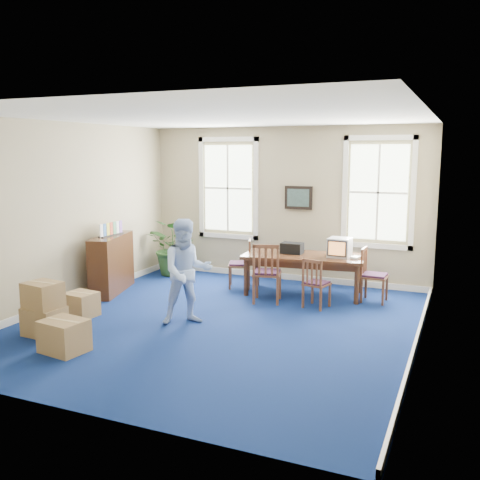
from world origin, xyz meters
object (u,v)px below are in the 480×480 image
at_px(conference_table, 304,274).
at_px(crt_tv, 340,247).
at_px(credenza, 112,264).
at_px(cardboard_boxes, 60,307).
at_px(man, 187,272).
at_px(potted_plant, 175,247).
at_px(chair_near_left, 267,272).

relative_size(conference_table, crt_tv, 5.24).
height_order(crt_tv, credenza, crt_tv).
bearing_deg(cardboard_boxes, credenza, 108.75).
height_order(conference_table, crt_tv, crt_tv).
xyz_separation_m(man, cardboard_boxes, (-1.47, -1.22, -0.41)).
distance_m(conference_table, credenza, 3.69).
relative_size(potted_plant, cardboard_boxes, 0.84).
xyz_separation_m(man, credenza, (-2.27, 1.13, -0.28)).
xyz_separation_m(man, potted_plant, (-1.87, 2.86, -0.21)).
distance_m(crt_tv, credenza, 4.35).
xyz_separation_m(conference_table, cardboard_boxes, (-2.66, -3.62, 0.04)).
xyz_separation_m(crt_tv, man, (-1.85, -2.46, -0.11)).
bearing_deg(man, crt_tv, 14.79).
height_order(man, potted_plant, man).
bearing_deg(crt_tv, chair_near_left, -141.36).
xyz_separation_m(crt_tv, chair_near_left, (-1.12, -0.82, -0.40)).
distance_m(man, cardboard_boxes, 1.95).
distance_m(chair_near_left, man, 1.82).
bearing_deg(chair_near_left, potted_plant, -38.49).
relative_size(conference_table, cardboard_boxes, 1.52).
bearing_deg(man, chair_near_left, 27.75).
bearing_deg(credenza, man, -42.03).
height_order(chair_near_left, cardboard_boxes, chair_near_left).
bearing_deg(cardboard_boxes, conference_table, 53.66).
distance_m(crt_tv, cardboard_boxes, 4.98).
bearing_deg(credenza, crt_tv, 2.27).
relative_size(crt_tv, chair_near_left, 0.39).
bearing_deg(chair_near_left, credenza, -3.69).
bearing_deg(crt_tv, cardboard_boxes, -129.56).
distance_m(credenza, cardboard_boxes, 2.48).
height_order(conference_table, potted_plant, potted_plant).
xyz_separation_m(potted_plant, cardboard_boxes, (0.40, -4.07, -0.20)).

